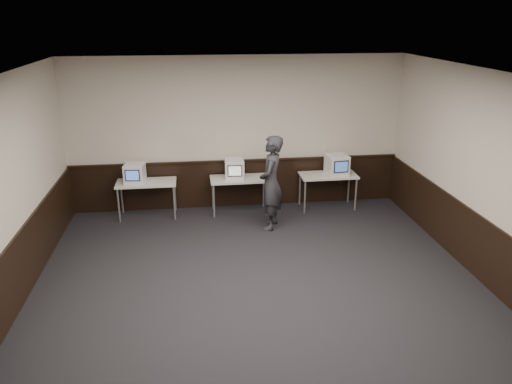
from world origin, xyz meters
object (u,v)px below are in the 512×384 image
desk_right (328,178)px  person (271,183)px  emac_left (135,173)px  emac_center (234,169)px  desk_center (239,181)px  desk_left (146,185)px  emac_right (337,165)px

desk_right → person: bearing=-146.8°
emac_left → emac_center: size_ratio=1.03×
emac_left → person: 2.78m
desk_center → desk_right: (1.90, 0.00, 0.00)m
emac_left → person: person is taller
emac_center → person: size_ratio=0.24×
desk_left → person: bearing=-20.4°
desk_right → emac_center: 2.01m
desk_left → desk_center: (1.90, 0.00, 0.00)m
desk_right → emac_center: bearing=179.4°
desk_left → emac_center: 1.82m
emac_right → desk_left: bearing=173.2°
desk_center → desk_right: same height
emac_right → person: person is taller
desk_center → emac_center: size_ratio=2.72×
desk_center → emac_right: (2.07, -0.02, 0.28)m
person → emac_left: bearing=-89.7°
desk_left → person: size_ratio=0.65×
desk_center → emac_right: bearing=-0.5°
desk_center → person: 1.07m
desk_left → person: 2.60m
desk_right → emac_center: size_ratio=2.72×
emac_left → emac_right: 4.18m
desk_center → emac_right: emac_right is taller
desk_center → emac_left: 2.13m
desk_left → emac_left: (-0.21, -0.01, 0.27)m
emac_left → desk_center: bearing=7.1°
desk_left → emac_center: (1.80, 0.02, 0.27)m
desk_center → person: size_ratio=0.65×
emac_right → person: bearing=-156.8°
desk_left → desk_right: bearing=0.0°
emac_center → emac_right: bearing=1.8°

